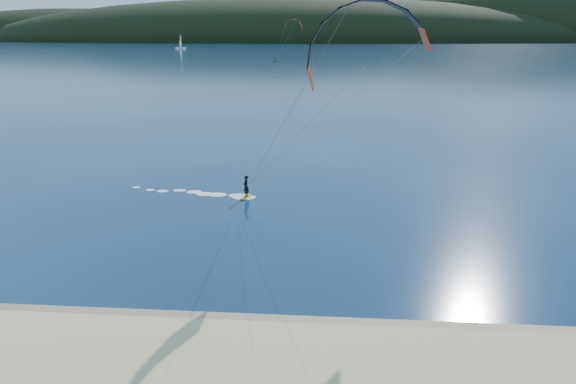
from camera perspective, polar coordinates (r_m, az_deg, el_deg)
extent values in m
cube|color=#937855|center=(25.57, -7.36, -14.19)|extent=(220.00, 2.50, 0.10)
ellipsoid|color=black|center=(739.04, 0.28, 15.89)|extent=(840.00, 280.00, 110.00)
ellipsoid|color=black|center=(817.81, 23.51, 14.65)|extent=(600.00, 240.00, 140.00)
ellipsoid|color=black|center=(885.06, -22.02, 14.88)|extent=(520.00, 220.00, 90.00)
cube|color=#C09316|center=(43.96, -4.51, -0.54)|extent=(0.85, 1.55, 0.08)
imported|color=black|center=(43.68, -4.54, 0.63)|extent=(0.60, 0.76, 1.82)
cylinder|color=gray|center=(39.79, 1.62, 6.80)|extent=(0.02, 0.02, 13.81)
cube|color=#C09316|center=(228.98, -1.37, 13.62)|extent=(1.31, 1.31, 0.08)
imported|color=black|center=(228.93, -1.37, 13.84)|extent=(1.06, 1.06, 1.73)
cylinder|color=gray|center=(225.19, -0.40, 15.50)|extent=(0.02, 0.02, 15.87)
cube|color=white|center=(427.37, -11.45, 14.89)|extent=(7.89, 3.30, 1.34)
cylinder|color=white|center=(427.25, -11.49, 15.59)|extent=(0.19, 0.19, 10.55)
cube|color=white|center=(428.53, -11.44, 15.60)|extent=(0.32, 2.49, 7.67)
cube|color=white|center=(425.80, -11.53, 15.33)|extent=(0.26, 1.91, 4.80)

